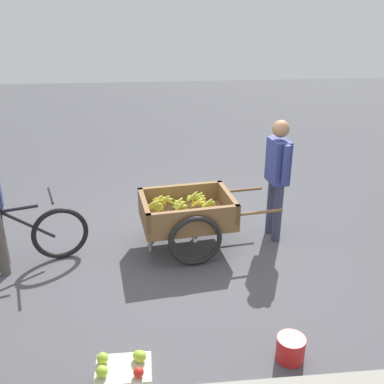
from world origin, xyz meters
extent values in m
plane|color=#47474C|center=(0.00, 0.00, 0.00)|extent=(24.00, 24.00, 0.00)
cube|color=brown|center=(0.10, -0.01, 0.40)|extent=(1.19, 0.94, 0.10)
cube|color=brown|center=(0.62, 0.06, 0.57)|extent=(0.16, 0.80, 0.24)
cube|color=brown|center=(-0.41, -0.08, 0.57)|extent=(0.16, 0.80, 0.24)
cube|color=brown|center=(0.05, 0.36, 0.57)|extent=(1.10, 0.20, 0.24)
cube|color=brown|center=(0.15, -0.38, 0.57)|extent=(1.10, 0.20, 0.24)
torus|color=black|center=(0.04, 0.43, 0.32)|extent=(0.64, 0.14, 0.64)
torus|color=black|center=(0.16, -0.45, 0.32)|extent=(0.64, 0.14, 0.64)
cylinder|color=#9E9EA8|center=(0.10, -0.01, 0.32)|extent=(0.15, 0.88, 0.04)
cylinder|color=brown|center=(-0.76, 0.22, 0.55)|extent=(0.55, 0.11, 0.04)
cylinder|color=brown|center=(-0.67, -0.46, 0.55)|extent=(0.55, 0.11, 0.04)
cylinder|color=#9E9EA8|center=(0.57, 0.05, 0.18)|extent=(0.04, 0.04, 0.35)
ellipsoid|color=gold|center=(0.16, -0.19, 0.52)|extent=(0.18, 0.08, 0.13)
ellipsoid|color=gold|center=(0.18, -0.19, 0.53)|extent=(0.19, 0.08, 0.05)
ellipsoid|color=gold|center=(0.20, -0.18, 0.54)|extent=(0.17, 0.11, 0.15)
ellipsoid|color=gold|center=(-0.25, 0.15, 0.49)|extent=(0.17, 0.05, 0.15)
ellipsoid|color=gold|center=(-0.24, 0.16, 0.50)|extent=(0.19, 0.09, 0.11)
ellipsoid|color=gold|center=(-0.23, 0.17, 0.51)|extent=(0.19, 0.10, 0.05)
ellipsoid|color=gold|center=(-0.22, 0.17, 0.52)|extent=(0.19, 0.08, 0.09)
ellipsoid|color=gold|center=(-0.21, 0.18, 0.53)|extent=(0.17, 0.08, 0.15)
ellipsoid|color=gold|center=(0.14, -0.12, 0.50)|extent=(0.18, 0.07, 0.15)
ellipsoid|color=gold|center=(0.17, -0.11, 0.51)|extent=(0.19, 0.08, 0.04)
ellipsoid|color=gold|center=(0.19, -0.10, 0.52)|extent=(0.17, 0.11, 0.15)
ellipsoid|color=gold|center=(0.46, 0.02, 0.59)|extent=(0.17, 0.05, 0.15)
ellipsoid|color=gold|center=(0.47, 0.03, 0.60)|extent=(0.19, 0.09, 0.11)
ellipsoid|color=gold|center=(0.48, 0.04, 0.61)|extent=(0.18, 0.07, 0.05)
ellipsoid|color=gold|center=(0.49, 0.04, 0.62)|extent=(0.19, 0.09, 0.10)
ellipsoid|color=gold|center=(0.50, 0.05, 0.63)|extent=(0.18, 0.09, 0.15)
ellipsoid|color=gold|center=(-0.19, -0.05, 0.54)|extent=(0.18, 0.09, 0.14)
ellipsoid|color=gold|center=(-0.18, -0.04, 0.55)|extent=(0.19, 0.08, 0.10)
ellipsoid|color=gold|center=(-0.17, -0.03, 0.56)|extent=(0.19, 0.09, 0.05)
ellipsoid|color=gold|center=(-0.16, -0.03, 0.57)|extent=(0.19, 0.09, 0.09)
ellipsoid|color=gold|center=(-0.15, -0.02, 0.58)|extent=(0.17, 0.08, 0.15)
ellipsoid|color=gold|center=(0.42, -0.18, 0.56)|extent=(0.18, 0.06, 0.15)
ellipsoid|color=gold|center=(0.43, -0.17, 0.57)|extent=(0.19, 0.09, 0.08)
ellipsoid|color=gold|center=(0.45, -0.16, 0.58)|extent=(0.19, 0.10, 0.08)
ellipsoid|color=gold|center=(0.46, -0.15, 0.59)|extent=(0.17, 0.10, 0.14)
ellipsoid|color=gold|center=(0.32, -0.17, 0.57)|extent=(0.18, 0.07, 0.14)
ellipsoid|color=gold|center=(0.34, -0.16, 0.58)|extent=(0.19, 0.09, 0.05)
ellipsoid|color=gold|center=(0.37, -0.15, 0.59)|extent=(0.17, 0.07, 0.15)
ellipsoid|color=gold|center=(0.50, 0.03, 0.58)|extent=(0.17, 0.09, 0.15)
ellipsoid|color=gold|center=(0.52, 0.03, 0.59)|extent=(0.19, 0.08, 0.11)
ellipsoid|color=gold|center=(0.53, 0.04, 0.60)|extent=(0.19, 0.09, 0.05)
ellipsoid|color=gold|center=(0.54, 0.05, 0.61)|extent=(0.18, 0.12, 0.11)
ellipsoid|color=gold|center=(0.55, 0.06, 0.62)|extent=(0.17, 0.05, 0.15)
ellipsoid|color=gold|center=(-0.01, -0.12, 0.61)|extent=(0.18, 0.11, 0.14)
ellipsoid|color=gold|center=(0.00, -0.12, 0.62)|extent=(0.19, 0.09, 0.10)
ellipsoid|color=gold|center=(0.01, -0.11, 0.63)|extent=(0.18, 0.06, 0.05)
ellipsoid|color=gold|center=(0.02, -0.10, 0.64)|extent=(0.19, 0.07, 0.10)
ellipsoid|color=gold|center=(0.03, -0.09, 0.65)|extent=(0.17, 0.09, 0.15)
ellipsoid|color=gold|center=(-0.08, -0.19, 0.57)|extent=(0.19, 0.09, 0.13)
ellipsoid|color=gold|center=(-0.07, -0.18, 0.58)|extent=(0.18, 0.13, 0.10)
ellipsoid|color=gold|center=(-0.06, -0.18, 0.59)|extent=(0.19, 0.10, 0.05)
ellipsoid|color=gold|center=(-0.05, -0.17, 0.60)|extent=(0.19, 0.08, 0.09)
ellipsoid|color=gold|center=(-0.04, -0.16, 0.61)|extent=(0.18, 0.10, 0.15)
ellipsoid|color=gold|center=(-0.06, -0.09, 0.55)|extent=(0.19, 0.09, 0.13)
ellipsoid|color=gold|center=(-0.05, -0.08, 0.56)|extent=(0.19, 0.09, 0.09)
ellipsoid|color=gold|center=(-0.03, -0.07, 0.57)|extent=(0.19, 0.08, 0.08)
ellipsoid|color=gold|center=(-0.03, -0.07, 0.58)|extent=(0.18, 0.12, 0.12)
cylinder|color=#333851|center=(-1.05, -0.05, 0.39)|extent=(0.11, 0.11, 0.77)
cylinder|color=#333851|center=(-1.02, -0.27, 0.39)|extent=(0.11, 0.11, 0.77)
cube|color=navy|center=(-1.04, -0.16, 1.05)|extent=(0.24, 0.36, 0.55)
sphere|color=#9E704C|center=(-1.04, -0.16, 1.46)|extent=(0.21, 0.21, 0.21)
cylinder|color=navy|center=(-1.07, 0.06, 1.08)|extent=(0.08, 0.09, 0.49)
cylinder|color=navy|center=(-1.01, -0.38, 1.08)|extent=(0.08, 0.18, 0.50)
torus|color=black|center=(1.62, 0.11, 0.33)|extent=(0.65, 0.25, 0.66)
cylinder|color=black|center=(2.10, 0.25, 0.73)|extent=(0.59, 0.21, 0.04)
cylinder|color=black|center=(2.21, 0.29, 0.56)|extent=(0.11, 0.06, 0.45)
cylinder|color=black|center=(1.93, 0.20, 0.51)|extent=(0.52, 0.19, 0.43)
cylinder|color=black|center=(1.67, 0.12, 0.83)|extent=(0.16, 0.45, 0.03)
cylinder|color=#4C4742|center=(2.27, 0.19, 0.42)|extent=(0.11, 0.11, 0.83)
cylinder|color=#4C4742|center=(2.21, 0.40, 0.42)|extent=(0.11, 0.11, 0.83)
cylinder|color=#B21E1E|center=(-0.62, 1.98, 0.11)|extent=(0.25, 0.25, 0.22)
cube|color=beige|center=(0.80, 2.17, 0.11)|extent=(0.44, 0.32, 0.22)
sphere|color=#99BF33|center=(0.68, 2.09, 0.26)|extent=(0.08, 0.08, 0.08)
sphere|color=#99BF33|center=(0.66, 2.11, 0.27)|extent=(0.10, 0.10, 0.10)
sphere|color=#99BF33|center=(0.96, 2.10, 0.27)|extent=(0.09, 0.09, 0.09)
sphere|color=red|center=(0.68, 2.27, 0.26)|extent=(0.08, 0.08, 0.08)
sphere|color=#99BF33|center=(0.96, 2.24, 0.27)|extent=(0.09, 0.09, 0.09)
camera|label=1|loc=(0.52, 4.87, 2.90)|focal=41.76mm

